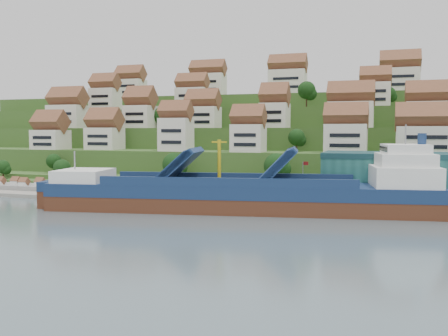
% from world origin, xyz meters
% --- Properties ---
extents(ground, '(300.00, 300.00, 0.00)m').
position_xyz_m(ground, '(0.00, 0.00, 0.00)').
color(ground, slate).
rests_on(ground, ground).
extents(quay, '(180.00, 14.00, 2.20)m').
position_xyz_m(quay, '(20.00, 15.00, 1.10)').
color(quay, gray).
rests_on(quay, ground).
extents(pebble_beach, '(45.00, 20.00, 1.00)m').
position_xyz_m(pebble_beach, '(-58.00, 12.00, 0.50)').
color(pebble_beach, gray).
rests_on(pebble_beach, ground).
extents(hillside, '(260.00, 128.00, 31.00)m').
position_xyz_m(hillside, '(0.00, 103.55, 10.66)').
color(hillside, '#2D4C1E').
rests_on(hillside, ground).
extents(hillside_village, '(161.18, 64.52, 29.23)m').
position_xyz_m(hillside_village, '(2.25, 60.84, 24.26)').
color(hillside_village, silver).
rests_on(hillside_village, ground).
extents(hillside_trees, '(142.35, 62.27, 30.84)m').
position_xyz_m(hillside_trees, '(-5.42, 45.79, 16.88)').
color(hillside_trees, '#173B13').
rests_on(hillside_trees, ground).
extents(flagpole, '(1.28, 0.16, 8.00)m').
position_xyz_m(flagpole, '(18.11, 10.00, 6.88)').
color(flagpole, gray).
rests_on(flagpole, quay).
extents(beach_huts, '(14.40, 3.70, 2.20)m').
position_xyz_m(beach_huts, '(-60.00, 10.75, 2.10)').
color(beach_huts, white).
rests_on(beach_huts, pebble_beach).
extents(cargo_ship, '(83.10, 25.72, 18.27)m').
position_xyz_m(cargo_ship, '(8.39, -0.51, 3.44)').
color(cargo_ship, '#532A19').
rests_on(cargo_ship, ground).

